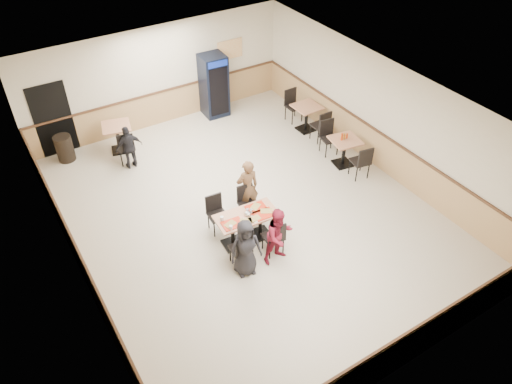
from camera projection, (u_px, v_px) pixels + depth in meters
ground at (247, 213)px, 12.11m from camera, size 10.00×10.00×0.00m
room_shell at (254, 125)px, 14.14m from camera, size 10.00×10.00×10.00m
main_table at (247, 223)px, 11.08m from camera, size 1.43×0.80×0.74m
main_chairs at (245, 225)px, 11.07m from camera, size 1.35×1.71×0.94m
diner_woman_left at (245, 248)px, 10.21m from camera, size 0.75×0.56×1.38m
diner_woman_right at (279, 236)px, 10.50m from camera, size 0.70×0.56×1.38m
diner_man_opposite at (247, 188)px, 11.65m from camera, size 0.59×0.43×1.50m
lone_diner at (129, 147)px, 13.18m from camera, size 0.73×0.31×1.25m
tabletop_clutter at (248, 216)px, 10.87m from camera, size 1.23×0.63×0.12m
side_table_near at (344, 148)px, 13.33m from camera, size 0.85×0.85×0.79m
side_table_near_chair_south at (360, 161)px, 12.93m from camera, size 0.53×0.53×1.00m
side_table_near_chair_north at (330, 138)px, 13.76m from camera, size 0.53×0.53×1.00m
side_table_far at (307, 114)px, 14.70m from camera, size 0.76×0.76×0.80m
side_table_far_chair_south at (320, 125)px, 14.29m from camera, size 0.48×0.48×1.01m
side_table_far_chair_north at (294, 106)px, 15.14m from camera, size 0.48×0.48×1.01m
condiment_caddy at (344, 136)px, 13.13m from camera, size 0.23×0.06×0.20m
back_table at (118, 134)px, 13.84m from camera, size 0.92×0.92×0.81m
back_table_chair_lone at (126, 146)px, 13.43m from camera, size 0.58×0.58×1.03m
pepsi_cooler at (214, 86)px, 15.17m from camera, size 0.77×0.78×1.93m
trash_bin at (65, 148)px, 13.60m from camera, size 0.47×0.47×0.74m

